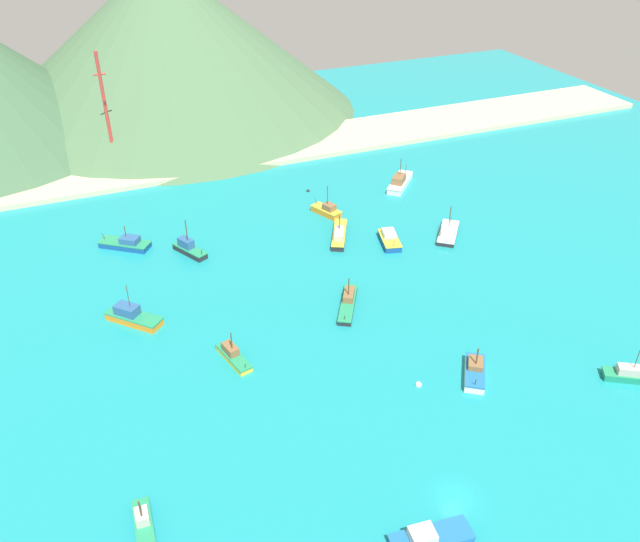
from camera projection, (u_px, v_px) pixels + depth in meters
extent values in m
cube|color=teal|center=(345.00, 347.00, 97.52)|extent=(260.00, 280.00, 0.50)
cube|color=gold|center=(234.00, 359.00, 94.22)|extent=(3.57, 7.59, 0.75)
cube|color=#238C5B|center=(234.00, 356.00, 93.97)|extent=(3.64, 7.75, 0.20)
cube|color=brown|center=(230.00, 349.00, 94.22)|extent=(2.09, 3.13, 1.19)
cylinder|color=#4C3823|center=(245.00, 366.00, 91.48)|extent=(0.22, 0.49, 1.03)
cylinder|color=#4C3823|center=(231.00, 340.00, 92.78)|extent=(0.18, 0.18, 2.73)
cube|color=#232328|center=(448.00, 234.00, 125.58)|extent=(8.35, 9.25, 0.79)
cube|color=white|center=(448.00, 231.00, 125.32)|extent=(8.52, 9.44, 0.20)
cube|color=silver|center=(448.00, 230.00, 123.93)|extent=(4.14, 4.32, 1.44)
cylinder|color=#4C3823|center=(451.00, 220.00, 128.48)|extent=(0.40, 0.46, 1.08)
cylinder|color=#4C3823|center=(450.00, 216.00, 123.04)|extent=(0.17, 0.17, 4.07)
cube|color=silver|center=(400.00, 183.00, 144.45)|extent=(9.65, 9.91, 1.28)
cube|color=white|center=(400.00, 180.00, 144.05)|extent=(9.85, 10.11, 0.20)
cube|color=brown|center=(399.00, 179.00, 142.52)|extent=(4.38, 4.43, 1.56)
cylinder|color=#4C3823|center=(406.00, 169.00, 147.45)|extent=(0.59, 0.61, 1.73)
cylinder|color=#4C3823|center=(401.00, 167.00, 141.73)|extent=(0.15, 0.15, 3.69)
cube|color=orange|center=(326.00, 212.00, 133.07)|extent=(4.79, 7.02, 1.09)
cube|color=gold|center=(326.00, 209.00, 132.72)|extent=(4.88, 7.16, 0.20)
cube|color=brown|center=(329.00, 207.00, 131.85)|extent=(2.64, 2.96, 1.22)
cylinder|color=#4C3823|center=(316.00, 201.00, 134.13)|extent=(0.35, 0.63, 1.47)
cylinder|color=#4C3823|center=(328.00, 195.00, 130.75)|extent=(0.15, 0.15, 3.97)
cube|color=#198466|center=(634.00, 377.00, 90.74)|extent=(8.32, 6.25, 0.89)
cube|color=#238C5B|center=(635.00, 374.00, 90.45)|extent=(8.49, 6.38, 0.20)
cube|color=#B2ADA3|center=(629.00, 370.00, 90.23)|extent=(3.39, 2.94, 1.12)
cylinder|color=#4C3823|center=(637.00, 359.00, 89.04)|extent=(0.11, 0.11, 3.01)
cube|color=#232328|center=(190.00, 251.00, 119.69)|extent=(5.22, 7.66, 0.99)
cube|color=#238C5B|center=(190.00, 249.00, 119.37)|extent=(5.33, 7.81, 0.20)
cube|color=#28568C|center=(186.00, 243.00, 119.42)|extent=(2.80, 3.49, 1.58)
cylinder|color=#4C3823|center=(201.00, 252.00, 117.19)|extent=(0.37, 0.58, 1.34)
cylinder|color=#4C3823|center=(186.00, 230.00, 117.55)|extent=(0.20, 0.20, 4.09)
cube|color=#1E5BA8|center=(145.00, 531.00, 70.05)|extent=(2.31, 7.93, 0.76)
cube|color=#238C5B|center=(144.00, 528.00, 69.79)|extent=(2.35, 8.09, 0.20)
cube|color=#B2ADA3|center=(142.00, 516.00, 70.19)|extent=(1.54, 2.05, 1.24)
cylinder|color=#4C3823|center=(140.00, 509.00, 68.93)|extent=(0.19, 0.19, 2.27)
cube|color=orange|center=(134.00, 319.00, 101.96)|extent=(8.36, 8.62, 1.12)
cube|color=#238C5B|center=(134.00, 316.00, 101.61)|extent=(8.53, 8.79, 0.20)
cube|color=#28568C|center=(127.00, 310.00, 101.54)|extent=(4.13, 4.19, 1.53)
cylinder|color=#4C3823|center=(128.00, 296.00, 99.81)|extent=(0.12, 0.12, 3.96)
cube|color=#1E5BA8|center=(431.00, 540.00, 69.04)|extent=(9.05, 3.93, 0.95)
cube|color=#1E669E|center=(431.00, 536.00, 68.73)|extent=(9.23, 4.01, 0.20)
cube|color=beige|center=(422.00, 535.00, 68.11)|extent=(2.92, 2.51, 1.12)
cube|color=#232328|center=(348.00, 305.00, 105.55)|extent=(7.32, 10.20, 0.75)
cube|color=#238C5B|center=(348.00, 302.00, 105.29)|extent=(7.47, 10.41, 0.20)
cube|color=brown|center=(349.00, 295.00, 106.05)|extent=(3.27, 3.97, 1.10)
cylinder|color=#4C3823|center=(345.00, 318.00, 101.07)|extent=(0.35, 0.47, 1.03)
cylinder|color=#4C3823|center=(349.00, 286.00, 104.32)|extent=(0.18, 0.18, 3.07)
cube|color=#14478C|center=(125.00, 245.00, 121.73)|extent=(9.38, 8.16, 0.98)
cube|color=#238C5B|center=(125.00, 242.00, 121.42)|extent=(9.57, 8.32, 0.20)
cube|color=#28568C|center=(130.00, 240.00, 120.82)|extent=(4.10, 3.91, 1.14)
cylinder|color=#4C3823|center=(104.00, 237.00, 121.97)|extent=(0.54, 0.44, 1.33)
cylinder|color=#4C3823|center=(125.00, 231.00, 120.05)|extent=(0.16, 0.16, 2.21)
cube|color=#232328|center=(339.00, 235.00, 124.77)|extent=(7.11, 10.62, 1.02)
cube|color=gold|center=(339.00, 233.00, 124.45)|extent=(7.25, 10.83, 0.20)
cube|color=#B2ADA3|center=(339.00, 233.00, 122.98)|extent=(3.72, 4.93, 1.03)
cylinder|color=#4C3823|center=(339.00, 222.00, 122.74)|extent=(0.19, 0.19, 2.79)
cube|color=#14478C|center=(390.00, 241.00, 122.79)|extent=(4.80, 7.72, 1.11)
cube|color=gold|center=(390.00, 238.00, 122.44)|extent=(4.90, 7.87, 0.20)
cube|color=silver|center=(389.00, 233.00, 122.88)|extent=(2.98, 3.44, 0.98)
cylinder|color=#4C3823|center=(394.00, 243.00, 119.38)|extent=(0.28, 0.66, 1.51)
cube|color=silver|center=(475.00, 374.00, 91.22)|extent=(6.33, 7.49, 1.08)
cube|color=#1E669E|center=(475.00, 370.00, 90.88)|extent=(6.46, 7.64, 0.20)
cube|color=brown|center=(476.00, 363.00, 91.35)|extent=(3.22, 3.41, 0.83)
cylinder|color=#4C3823|center=(476.00, 382.00, 87.83)|extent=(0.46, 0.59, 1.46)
cylinder|color=#4C3823|center=(477.00, 356.00, 89.96)|extent=(0.20, 0.20, 2.65)
sphere|color=#232328|center=(308.00, 191.00, 142.37)|extent=(0.74, 0.74, 0.74)
sphere|color=silver|center=(418.00, 385.00, 89.85)|extent=(0.92, 0.92, 0.92)
cube|color=#C6B793|center=(212.00, 157.00, 157.29)|extent=(247.00, 20.27, 1.20)
cone|color=#476B47|center=(165.00, 37.00, 177.20)|extent=(104.20, 104.20, 40.89)
cylinder|color=#B7332D|center=(107.00, 113.00, 144.99)|extent=(0.76, 0.76, 27.19)
cylinder|color=#B7332D|center=(99.00, 74.00, 140.33)|extent=(2.72, 0.38, 0.38)
cylinder|color=#B7332D|center=(104.00, 99.00, 143.24)|extent=(0.38, 2.17, 0.38)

